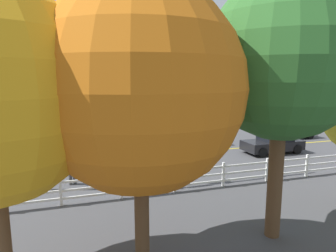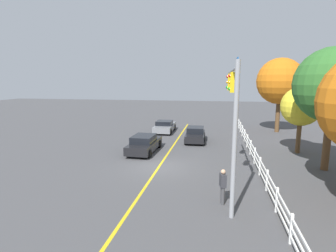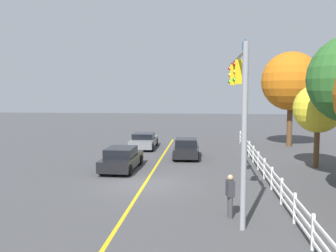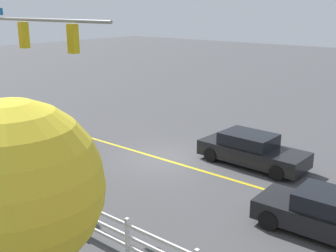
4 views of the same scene
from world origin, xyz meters
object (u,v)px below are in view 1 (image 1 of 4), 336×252
car_0 (190,136)px  car_1 (287,131)px  tree_4 (140,89)px  pedestrian (72,165)px  tree_2 (282,61)px  car_2 (273,143)px

car_0 → car_1: car_0 is taller
tree_4 → car_0: bearing=-116.2°
car_0 → pedestrian: (8.30, 6.09, 0.24)m
pedestrian → tree_2: size_ratio=0.22×
car_2 → pedestrian: pedestrian is taller
car_0 → car_2: 5.91m
car_1 → tree_4: bearing=-140.2°
pedestrian → tree_4: size_ratio=0.23×
tree_2 → car_2: bearing=-126.6°
car_0 → tree_4: (6.43, 13.05, 4.03)m
car_1 → tree_4: 20.41m
car_1 → tree_2: size_ratio=0.60×
car_2 → tree_4: tree_4 is taller
tree_4 → car_1: bearing=-139.2°
tree_2 → pedestrian: bearing=-47.2°
car_0 → tree_2: size_ratio=0.61×
tree_2 → tree_4: 4.37m
car_1 → pedestrian: pedestrian is taller
car_0 → tree_4: bearing=-114.8°
car_0 → car_1: size_ratio=1.01×
car_1 → tree_4: size_ratio=0.65×
car_0 → car_1: bearing=1.5°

